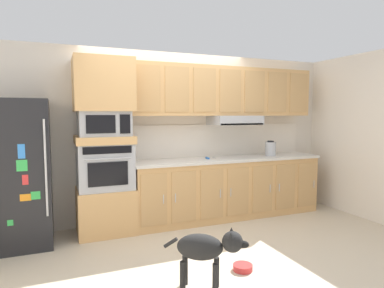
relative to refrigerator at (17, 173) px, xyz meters
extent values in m
plane|color=beige|center=(2.01, -0.68, -0.88)|extent=(9.60, 9.60, 0.00)
cube|color=beige|center=(2.01, 0.43, 0.37)|extent=(6.20, 0.12, 2.50)
cube|color=silver|center=(4.81, -0.68, 0.37)|extent=(0.12, 7.10, 2.50)
cube|color=black|center=(0.00, 0.00, 0.00)|extent=(0.76, 0.70, 1.76)
cylinder|color=silver|center=(0.33, -0.37, 0.10)|extent=(0.02, 0.02, 1.10)
cube|color=green|center=(0.21, -0.35, -0.21)|extent=(0.10, 0.01, 0.09)
cube|color=orange|center=(0.11, -0.35, -0.22)|extent=(0.11, 0.01, 0.08)
cube|color=green|center=(-0.05, -0.35, -0.49)|extent=(0.06, 0.01, 0.06)
cube|color=red|center=(0.12, -0.35, -0.02)|extent=(0.06, 0.01, 0.11)
cube|color=#337FDB|center=(0.09, -0.35, 0.30)|extent=(0.07, 0.01, 0.16)
cube|color=green|center=(0.09, -0.35, 0.14)|extent=(0.11, 0.01, 0.12)
cube|color=tan|center=(1.04, 0.07, -0.58)|extent=(0.74, 0.62, 0.60)
cube|color=#A8AAAF|center=(1.04, 0.07, 0.02)|extent=(0.70, 0.58, 0.60)
cube|color=black|center=(1.04, -0.23, -0.04)|extent=(0.49, 0.01, 0.30)
cube|color=black|center=(1.04, -0.23, 0.26)|extent=(0.59, 0.01, 0.09)
cylinder|color=#A8AAAF|center=(1.04, -0.25, 0.15)|extent=(0.56, 0.02, 0.02)
cube|color=tan|center=(1.04, 0.07, 0.37)|extent=(0.74, 0.62, 0.10)
cube|color=#A8AAAF|center=(1.04, 0.07, 0.58)|extent=(0.64, 0.53, 0.32)
cube|color=black|center=(0.96, -0.20, 0.58)|extent=(0.35, 0.01, 0.22)
cube|color=black|center=(1.26, -0.20, 0.58)|extent=(0.13, 0.01, 0.24)
cube|color=tan|center=(1.04, 0.07, 1.08)|extent=(0.74, 0.62, 0.68)
cube|color=tan|center=(2.89, 0.07, -0.44)|extent=(2.96, 0.60, 0.88)
cube|color=tan|center=(1.62, -0.24, -0.42)|extent=(0.36, 0.01, 0.70)
cylinder|color=#BCBCC1|center=(1.74, -0.25, -0.42)|extent=(0.01, 0.01, 0.12)
cube|color=tan|center=(2.04, -0.24, -0.42)|extent=(0.36, 0.01, 0.70)
cylinder|color=#BCBCC1|center=(1.91, -0.25, -0.42)|extent=(0.01, 0.01, 0.12)
cube|color=tan|center=(2.46, -0.24, -0.42)|extent=(0.36, 0.01, 0.70)
cylinder|color=#BCBCC1|center=(2.59, -0.25, -0.42)|extent=(0.01, 0.01, 0.12)
cube|color=tan|center=(2.89, -0.24, -0.42)|extent=(0.36, 0.01, 0.70)
cylinder|color=#BCBCC1|center=(2.76, -0.25, -0.42)|extent=(0.01, 0.01, 0.12)
cube|color=tan|center=(3.31, -0.24, -0.42)|extent=(0.36, 0.01, 0.70)
cylinder|color=#BCBCC1|center=(3.43, -0.25, -0.42)|extent=(0.01, 0.01, 0.12)
cube|color=tan|center=(3.73, -0.24, -0.42)|extent=(0.36, 0.01, 0.70)
cylinder|color=#BCBCC1|center=(3.60, -0.25, -0.42)|extent=(0.01, 0.01, 0.12)
cube|color=tan|center=(4.15, -0.24, -0.42)|extent=(0.36, 0.01, 0.70)
cylinder|color=#BCBCC1|center=(4.28, -0.25, -0.42)|extent=(0.01, 0.01, 0.12)
cube|color=beige|center=(2.89, 0.07, 0.02)|extent=(3.00, 0.64, 0.04)
cube|color=silver|center=(2.89, 0.36, 0.29)|extent=(3.00, 0.02, 0.50)
cube|color=tan|center=(2.89, 0.20, 1.05)|extent=(2.96, 0.34, 0.74)
cube|color=#A8AAAF|center=(3.02, 0.13, 0.61)|extent=(0.76, 0.48, 0.14)
cube|color=black|center=(3.02, -0.09, 0.55)|extent=(0.72, 0.04, 0.02)
cube|color=tan|center=(1.62, 0.02, 1.05)|extent=(0.36, 0.01, 0.63)
cube|color=tan|center=(2.04, 0.02, 1.05)|extent=(0.36, 0.01, 0.63)
cube|color=tan|center=(2.46, 0.02, 1.05)|extent=(0.36, 0.01, 0.63)
cube|color=tan|center=(2.89, 0.02, 1.05)|extent=(0.36, 0.01, 0.63)
cube|color=tan|center=(3.31, 0.02, 1.05)|extent=(0.36, 0.01, 0.63)
cube|color=tan|center=(3.73, 0.02, 1.05)|extent=(0.36, 0.01, 0.63)
cube|color=tan|center=(4.15, 0.02, 1.05)|extent=(0.36, 0.01, 0.63)
cylinder|color=blue|center=(2.52, 0.04, 0.05)|extent=(0.03, 0.10, 0.03)
cylinder|color=silver|center=(2.63, 0.04, 0.05)|extent=(0.01, 0.12, 0.01)
cylinder|color=#A8AAAF|center=(3.62, 0.02, 0.15)|extent=(0.17, 0.17, 0.22)
cylinder|color=black|center=(3.62, 0.02, 0.27)|extent=(0.10, 0.10, 0.02)
ellipsoid|color=black|center=(1.61, -1.76, -0.49)|extent=(0.48, 0.42, 0.23)
sphere|color=black|center=(1.86, -1.91, -0.42)|extent=(0.19, 0.19, 0.19)
ellipsoid|color=black|center=(1.94, -1.95, -0.44)|extent=(0.13, 0.11, 0.07)
cone|color=black|center=(1.89, -1.84, -0.34)|extent=(0.05, 0.05, 0.06)
cone|color=black|center=(1.82, -1.95, -0.34)|extent=(0.05, 0.05, 0.06)
cylinder|color=black|center=(1.38, -1.62, -0.46)|extent=(0.13, 0.10, 0.11)
cylinder|color=black|center=(1.77, -1.78, -0.74)|extent=(0.05, 0.05, 0.28)
cylinder|color=black|center=(1.71, -1.89, -0.74)|extent=(0.05, 0.05, 0.28)
cylinder|color=black|center=(1.52, -1.63, -0.74)|extent=(0.05, 0.05, 0.28)
cylinder|color=black|center=(1.46, -1.74, -0.74)|extent=(0.05, 0.05, 0.28)
cylinder|color=red|center=(2.16, -1.59, -0.85)|extent=(0.20, 0.20, 0.06)
cylinder|color=brown|center=(2.16, -1.59, -0.84)|extent=(0.15, 0.15, 0.03)
camera|label=1|loc=(0.45, -4.42, 0.71)|focal=31.29mm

